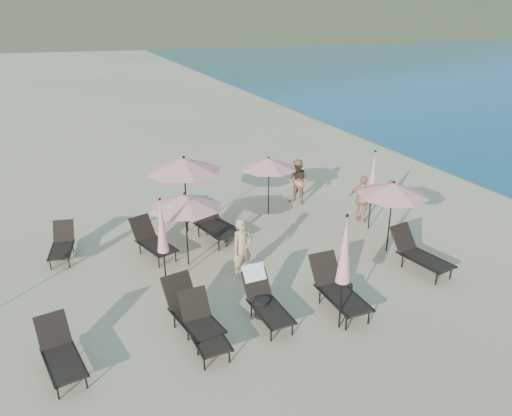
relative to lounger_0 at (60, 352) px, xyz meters
name	(u,v)px	position (x,y,z in m)	size (l,w,h in m)	color
ground	(311,302)	(5.57, 0.26, -0.43)	(800.00, 800.00, 0.00)	#D6BA8C
lounger_0	(60,352)	(0.00, 0.00, 0.00)	(0.88, 1.68, 0.92)	black
lounger_1	(203,326)	(2.75, -0.26, 0.01)	(0.70, 1.68, 0.95)	black
lounger_2	(191,311)	(2.66, 0.31, 0.05)	(1.00, 1.88, 1.03)	black
lounger_3	(264,298)	(4.30, 0.14, 0.07)	(0.67, 1.69, 1.04)	black
lounger_4	(337,288)	(6.03, -0.13, 0.07)	(0.72, 1.85, 1.06)	black
lounger_5	(419,253)	(8.97, 0.62, 0.05)	(0.98, 1.88, 1.03)	black
lounger_6	(62,244)	(0.26, 4.97, -0.03)	(0.83, 1.58, 0.86)	black
lounger_7	(152,240)	(2.61, 4.16, 0.02)	(1.11, 1.78, 0.96)	black
lounger_8	(211,223)	(4.48, 4.56, 0.07)	(1.11, 1.95, 1.06)	black
lounger_9	(218,222)	(4.72, 4.63, 0.01)	(1.08, 1.77, 0.95)	black
umbrella_open_0	(185,201)	(3.38, 3.19, 1.43)	(1.95, 1.95, 2.10)	black
umbrella_open_1	(393,189)	(8.86, 1.81, 1.45)	(1.98, 1.98, 2.13)	black
umbrella_open_2	(184,165)	(3.93, 5.29, 1.73)	(2.27, 2.27, 2.45)	black
umbrella_open_3	(269,164)	(6.83, 5.62, 1.34)	(1.86, 1.86, 2.00)	black
umbrella_closed_0	(345,251)	(5.66, -0.85, 1.45)	(0.32, 0.32, 2.70)	black
umbrella_closed_1	(373,175)	(9.25, 3.28, 1.35)	(0.30, 0.30, 2.56)	black
umbrella_closed_3	(162,227)	(2.54, 2.20, 1.26)	(0.28, 0.28, 2.42)	black
side_table_0	(262,307)	(4.26, 0.20, -0.21)	(0.35, 0.35, 0.45)	black
side_table_1	(345,292)	(6.36, 0.06, -0.23)	(0.37, 0.37, 0.41)	black
beachgoer_a	(242,248)	(4.52, 2.06, 0.37)	(0.58, 0.38, 1.60)	tan
beachgoer_b	(298,182)	(8.16, 6.06, 0.38)	(0.78, 0.61, 1.61)	#AB7758
beachgoer_c	(362,199)	(9.34, 3.85, 0.36)	(0.92, 0.38, 1.57)	tan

